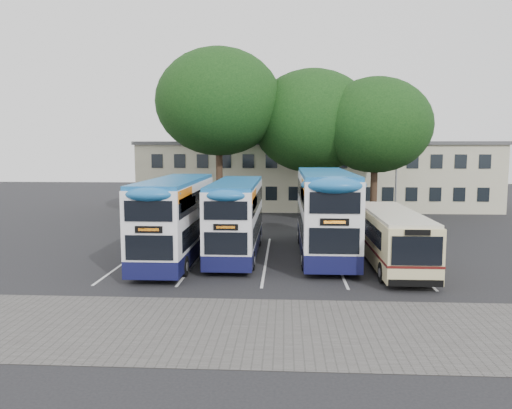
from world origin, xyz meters
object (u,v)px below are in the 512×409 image
object	(u,v)px
bus_single	(392,235)
tree_right	(375,125)
tree_mid	(312,121)
bus_dd_left	(176,216)
bus_dd_right	(325,209)
bus_dd_mid	(236,215)
tree_left	(219,102)
lamp_post	(397,155)

from	to	relation	value
bus_single	tree_right	bearing A→B (deg)	83.99
tree_mid	bus_single	size ratio (longest dim) A/B	1.30
tree_mid	bus_dd_left	distance (m)	16.82
bus_dd_left	bus_dd_right	distance (m)	7.75
tree_mid	bus_dd_right	xyz separation A→B (m)	(0.04, -12.41, -5.21)
bus_single	bus_dd_right	bearing A→B (deg)	142.80
tree_right	bus_dd_mid	world-z (taller)	tree_right
tree_left	tree_right	bearing A→B (deg)	-1.70
lamp_post	tree_right	distance (m)	4.62
lamp_post	tree_left	size ratio (longest dim) A/B	0.70
bus_dd_right	tree_right	bearing A→B (deg)	67.38
tree_left	bus_single	xyz separation A→B (m)	(10.05, -13.23, -7.50)
lamp_post	bus_single	size ratio (longest dim) A/B	1.01
tree_right	bus_single	bearing A→B (deg)	-96.01
lamp_post	bus_single	distance (m)	17.03
tree_left	bus_dd_right	size ratio (longest dim) A/B	1.22
lamp_post	tree_left	bearing A→B (deg)	-167.67
tree_mid	bus_dd_right	world-z (taller)	tree_mid
bus_dd_mid	tree_right	bearing A→B (deg)	50.56
bus_dd_mid	bus_dd_right	xyz separation A→B (m)	(4.62, 0.40, 0.28)
tree_left	bus_dd_mid	bearing A→B (deg)	-78.11
lamp_post	tree_right	size ratio (longest dim) A/B	0.85
tree_right	bus_dd_mid	size ratio (longest dim) A/B	1.13
tree_left	tree_mid	bearing A→B (deg)	12.11
bus_single	bus_dd_mid	bearing A→B (deg)	165.97
tree_left	bus_dd_right	distance (m)	14.53
lamp_post	tree_mid	xyz separation A→B (m)	(-6.77, -1.51, 2.57)
tree_left	bus_single	world-z (taller)	tree_left
lamp_post	bus_dd_left	size ratio (longest dim) A/B	0.92
tree_left	bus_dd_mid	world-z (taller)	tree_left
bus_dd_right	bus_single	world-z (taller)	bus_dd_right
tree_left	bus_dd_right	bearing A→B (deg)	-57.31
bus_dd_mid	bus_single	size ratio (longest dim) A/B	1.06
lamp_post	bus_dd_mid	size ratio (longest dim) A/B	0.96
lamp_post	tree_right	xyz separation A→B (m)	(-2.33, -3.34, 2.18)
bus_dd_right	lamp_post	bearing A→B (deg)	64.19
tree_left	tree_mid	size ratio (longest dim) A/B	1.12
bus_dd_left	bus_dd_right	bearing A→B (deg)	12.12
lamp_post	bus_single	world-z (taller)	lamp_post
tree_mid	tree_right	xyz separation A→B (m)	(4.44, -1.83, -0.39)
tree_right	bus_dd_right	distance (m)	12.43
tree_left	bus_dd_mid	distance (m)	13.43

